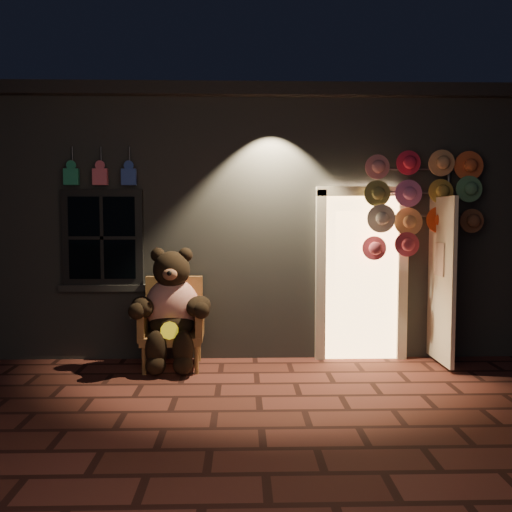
{
  "coord_description": "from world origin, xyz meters",
  "views": [
    {
      "loc": [
        -0.16,
        -5.35,
        1.79
      ],
      "look_at": [
        0.0,
        1.0,
        1.35
      ],
      "focal_mm": 38.0,
      "sensor_mm": 36.0,
      "label": 1
    }
  ],
  "objects": [
    {
      "name": "wicker_armchair",
      "position": [
        -1.0,
        1.17,
        0.54
      ],
      "size": [
        0.76,
        0.69,
        1.07
      ],
      "rotation": [
        0.0,
        0.0,
        0.03
      ],
      "color": "olive",
      "rests_on": "ground"
    },
    {
      "name": "ground",
      "position": [
        0.0,
        0.0,
        0.0
      ],
      "size": [
        60.0,
        60.0,
        0.0
      ],
      "primitive_type": "plane",
      "color": "brown",
      "rests_on": "ground"
    },
    {
      "name": "teddy_bear",
      "position": [
        -1.0,
        1.03,
        0.73
      ],
      "size": [
        1.04,
        0.81,
        1.43
      ],
      "rotation": [
        0.0,
        0.0,
        0.03
      ],
      "color": "red",
      "rests_on": "ground"
    },
    {
      "name": "hat_rack",
      "position": [
        2.03,
        1.28,
        2.0
      ],
      "size": [
        1.48,
        0.22,
        2.61
      ],
      "color": "#59595E",
      "rests_on": "ground"
    },
    {
      "name": "shop_building",
      "position": [
        0.0,
        3.99,
        1.74
      ],
      "size": [
        7.3,
        5.95,
        3.51
      ],
      "color": "slate",
      "rests_on": "ground"
    }
  ]
}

